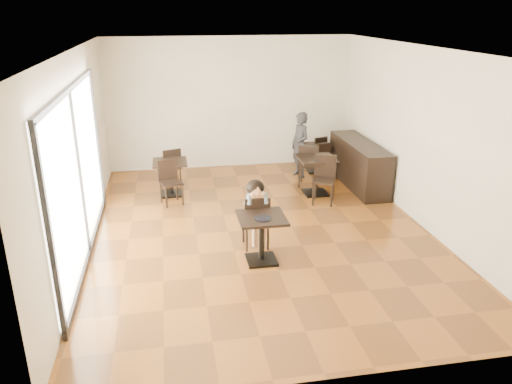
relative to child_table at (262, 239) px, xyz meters
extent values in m
cube|color=brown|center=(0.20, 1.20, -0.39)|extent=(6.00, 8.00, 0.01)
cube|color=silver|center=(0.20, 1.20, 2.81)|extent=(6.00, 8.00, 0.01)
cube|color=white|center=(0.20, 5.20, 1.21)|extent=(6.00, 0.01, 3.20)
cube|color=white|center=(0.20, -2.80, 1.21)|extent=(6.00, 0.01, 3.20)
cube|color=white|center=(-2.80, 1.20, 1.21)|extent=(0.01, 8.00, 3.20)
cube|color=white|center=(3.20, 1.20, 1.21)|extent=(0.01, 8.00, 3.20)
cube|color=white|center=(-2.77, 0.70, 1.01)|extent=(0.04, 4.50, 2.60)
cylinder|color=black|center=(0.00, -0.10, 0.40)|extent=(0.26, 0.26, 0.02)
imported|color=#323237|center=(1.69, 4.05, 0.39)|extent=(0.52, 0.65, 1.55)
cube|color=black|center=(2.85, 3.20, 0.11)|extent=(0.60, 2.40, 1.00)
camera|label=1|loc=(-1.34, -6.99, 3.44)|focal=35.00mm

